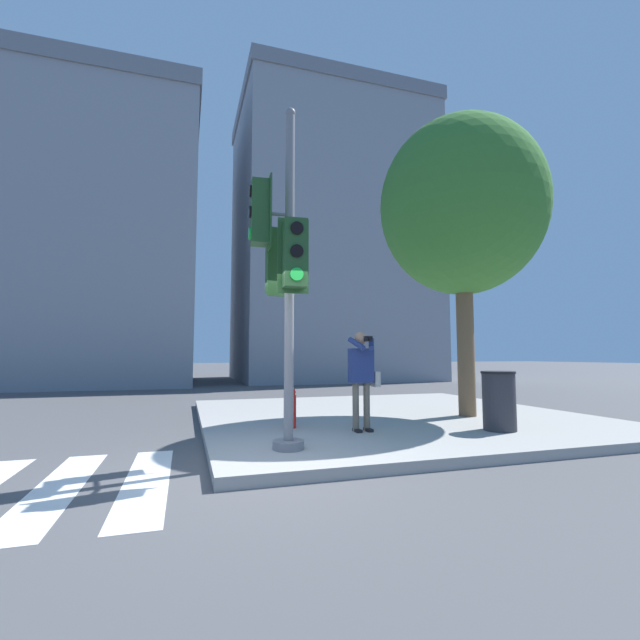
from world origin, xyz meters
TOP-DOWN VIEW (x-y plane):
  - ground_plane at (0.00, 0.00)m, footprint 160.00×160.00m
  - sidewalk_corner at (3.50, 3.50)m, footprint 8.00×8.00m
  - traffic_signal_pole at (0.43, 0.60)m, footprint 0.79×1.16m
  - person_photographer at (2.06, 1.58)m, footprint 0.58×0.54m
  - street_tree at (4.89, 2.59)m, footprint 3.54×3.54m
  - fire_hydrant at (0.99, 2.25)m, footprint 0.18×0.24m
  - trash_bin at (4.32, 0.94)m, footprint 0.57×0.57m
  - building_left at (-6.96, 19.27)m, footprint 13.17×10.57m
  - building_right at (7.53, 19.48)m, footprint 11.18×9.31m

SIDE VIEW (x-z plane):
  - ground_plane at x=0.00m, z-range 0.00..0.00m
  - sidewalk_corner at x=3.50m, z-range 0.00..0.15m
  - fire_hydrant at x=0.99m, z-range 0.15..0.85m
  - trash_bin at x=4.32m, z-range 0.15..1.15m
  - person_photographer at x=2.06m, z-range 0.32..2.00m
  - traffic_signal_pole at x=0.43m, z-range 0.30..5.15m
  - street_tree at x=4.89m, z-range 1.42..7.91m
  - building_left at x=-6.96m, z-range 0.01..14.48m
  - building_right at x=7.53m, z-range 0.02..16.90m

